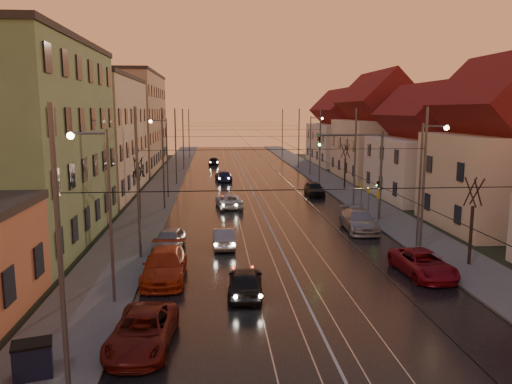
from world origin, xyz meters
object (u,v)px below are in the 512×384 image
object	(u,v)px
street_lamp_2	(164,150)
driving_car_1	(224,237)
driving_car_4	(214,161)
street_lamp_1	(425,173)
driving_car_2	(229,201)
parked_right_0	(423,264)
parked_right_2	(314,189)
street_lamp_3	(313,140)
driving_car_0	(245,281)
parked_left_1	(142,331)
parked_right_1	(359,221)
parked_left_3	(169,240)
dumpster	(33,361)
driving_car_3	(224,176)
parked_left_2	(165,265)
traffic_light_mast	(369,164)
street_lamp_0	(103,200)

from	to	relation	value
street_lamp_2	driving_car_1	xyz separation A→B (m)	(5.51, -18.70, -4.25)
driving_car_4	street_lamp_1	bearing A→B (deg)	108.19
street_lamp_1	driving_car_4	bearing A→B (deg)	104.76
driving_car_2	parked_right_0	distance (m)	22.02
driving_car_1	parked_right_2	world-z (taller)	parked_right_2
street_lamp_3	driving_car_4	world-z (taller)	street_lamp_3
street_lamp_3	driving_car_0	distance (m)	45.12
parked_left_1	parked_right_1	world-z (taller)	parked_right_1
street_lamp_1	street_lamp_2	bearing A→B (deg)	132.32
driving_car_4	driving_car_2	bearing A→B (deg)	95.49
driving_car_1	driving_car_0	bearing A→B (deg)	94.19
street_lamp_2	parked_left_3	xyz separation A→B (m)	(2.06, -19.35, -4.18)
street_lamp_1	parked_right_0	xyz separation A→B (m)	(-2.18, -5.31, -4.21)
street_lamp_3	dumpster	distance (m)	54.14
driving_car_2	parked_right_1	distance (m)	13.29
parked_right_1	dumpster	distance (m)	25.47
driving_car_3	parked_right_1	bearing A→B (deg)	103.90
parked_left_2	parked_right_0	size ratio (longest dim) A/B	1.11
street_lamp_2	driving_car_1	size ratio (longest dim) A/B	2.07
street_lamp_3	driving_car_4	size ratio (longest dim) A/B	2.01
driving_car_0	driving_car_3	xyz separation A→B (m)	(-0.22, 38.89, -0.04)
street_lamp_3	parked_left_2	distance (m)	43.96
driving_car_3	parked_left_1	xyz separation A→B (m)	(-3.95, -43.94, 0.01)
parked_left_2	parked_right_0	distance (m)	13.75
street_lamp_3	traffic_light_mast	distance (m)	28.03
street_lamp_1	parked_right_1	distance (m)	6.94
driving_car_3	parked_right_0	world-z (taller)	parked_right_0
driving_car_3	driving_car_4	distance (m)	18.77
parked_right_1	parked_right_2	bearing A→B (deg)	93.26
driving_car_0	parked_left_3	bearing A→B (deg)	-57.40
street_lamp_0	parked_right_0	xyz separation A→B (m)	(16.03, 2.69, -4.21)
driving_car_1	driving_car_3	xyz separation A→B (m)	(0.63, 30.26, 0.02)
driving_car_1	driving_car_4	xyz separation A→B (m)	(-0.54, 48.99, 0.04)
driving_car_1	driving_car_3	distance (m)	30.27
parked_right_2	dumpster	bearing A→B (deg)	-114.64
dumpster	street_lamp_2	bearing A→B (deg)	71.79
parked_left_3	driving_car_3	bearing A→B (deg)	88.33
driving_car_2	driving_car_4	distance (m)	35.89
parked_left_2	dumpster	xyz separation A→B (m)	(-3.36, -9.64, -0.08)
driving_car_1	parked_right_1	world-z (taller)	parked_right_1
street_lamp_0	parked_right_0	size ratio (longest dim) A/B	1.66
driving_car_4	parked_left_2	world-z (taller)	parked_left_2
street_lamp_2	parked_left_3	size ratio (longest dim) A/B	1.93
street_lamp_1	parked_left_2	bearing A→B (deg)	-163.30
driving_car_2	parked_left_2	world-z (taller)	parked_left_2
driving_car_4	parked_right_0	xyz separation A→B (m)	(11.06, -55.59, -0.01)
traffic_light_mast	dumpster	bearing A→B (deg)	-129.03
street_lamp_2	traffic_light_mast	size ratio (longest dim) A/B	1.11
street_lamp_0	parked_right_2	distance (m)	32.37
driving_car_2	dumpster	size ratio (longest dim) A/B	3.79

